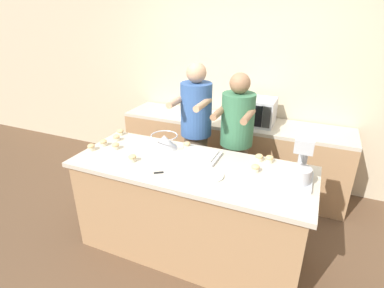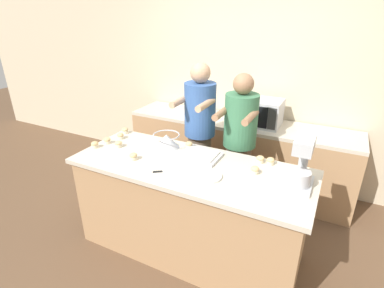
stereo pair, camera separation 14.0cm
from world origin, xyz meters
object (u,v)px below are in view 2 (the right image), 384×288
object	(u,v)px
stand_mixer	(301,165)
cupcake_8	(255,170)
cupcake_1	(107,140)
cupcake_9	(270,161)
cupcake_6	(189,145)
cupcake_2	(119,144)
knife	(164,171)
cupcake_7	(125,131)
baking_tray	(201,156)
mixing_bowl	(166,141)
cupcake_0	(260,159)
microwave_oven	(262,112)
cupcake_3	(120,136)
person_left	(200,137)
cupcake_4	(133,156)
cupcake_5	(95,145)
person_right	(239,148)
small_plate	(208,176)

from	to	relation	value
stand_mixer	cupcake_8	bearing A→B (deg)	174.75
cupcake_1	cupcake_9	distance (m)	1.59
cupcake_6	cupcake_2	bearing A→B (deg)	-154.47
knife	cupcake_7	world-z (taller)	cupcake_7
baking_tray	cupcake_7	xyz separation A→B (m)	(-0.98, 0.16, 0.01)
mixing_bowl	knife	xyz separation A→B (m)	(0.23, -0.41, -0.07)
knife	cupcake_9	distance (m)	0.91
cupcake_0	cupcake_7	distance (m)	1.48
microwave_oven	cupcake_3	distance (m)	1.63
microwave_oven	cupcake_1	world-z (taller)	microwave_oven
microwave_oven	cupcake_1	bearing A→B (deg)	-133.33
microwave_oven	stand_mixer	bearing A→B (deg)	-63.58
person_left	cupcake_3	bearing A→B (deg)	-145.20
stand_mixer	cupcake_3	world-z (taller)	stand_mixer
knife	cupcake_2	size ratio (longest dim) A/B	2.75
person_left	baking_tray	distance (m)	0.55
knife	cupcake_8	bearing A→B (deg)	24.64
microwave_oven	cupcake_8	bearing A→B (deg)	-77.40
knife	cupcake_4	xyz separation A→B (m)	(-0.36, 0.06, 0.03)
baking_tray	stand_mixer	bearing A→B (deg)	-6.31
cupcake_7	cupcake_8	world-z (taller)	same
cupcake_5	cupcake_6	size ratio (longest dim) A/B	1.00
baking_tray	cupcake_9	xyz separation A→B (m)	(0.59, 0.15, 0.01)
knife	cupcake_6	bearing A→B (deg)	93.91
cupcake_2	mixing_bowl	bearing A→B (deg)	24.76
cupcake_0	knife	bearing A→B (deg)	-141.87
cupcake_1	cupcake_6	xyz separation A→B (m)	(0.78, 0.28, 0.00)
mixing_bowl	baking_tray	bearing A→B (deg)	-5.92
cupcake_2	person_right	bearing A→B (deg)	32.55
stand_mixer	baking_tray	size ratio (longest dim) A/B	1.18
cupcake_0	cupcake_6	size ratio (longest dim) A/B	1.00
person_left	cupcake_1	size ratio (longest dim) A/B	24.09
cupcake_7	person_left	bearing A→B (deg)	24.23
person_right	cupcake_0	size ratio (longest dim) A/B	23.14
stand_mixer	cupcake_5	size ratio (longest dim) A/B	5.75
knife	cupcake_9	world-z (taller)	cupcake_9
mixing_bowl	cupcake_5	xyz separation A→B (m)	(-0.62, -0.31, -0.04)
mixing_bowl	knife	world-z (taller)	mixing_bowl
microwave_oven	cupcake_3	xyz separation A→B (m)	(-1.17, -1.13, -0.10)
cupcake_0	cupcake_2	bearing A→B (deg)	-167.04
baking_tray	cupcake_7	bearing A→B (deg)	170.88
cupcake_4	cupcake_6	size ratio (longest dim) A/B	1.00
person_left	cupcake_7	bearing A→B (deg)	-155.77
mixing_bowl	cupcake_3	distance (m)	0.54
mixing_bowl	small_plate	xyz separation A→B (m)	(0.59, -0.34, -0.07)
person_right	cupcake_1	distance (m)	1.33
microwave_oven	small_plate	distance (m)	1.45
person_right	mixing_bowl	bearing A→B (deg)	-142.50
person_right	knife	distance (m)	0.93
person_right	cupcake_6	distance (m)	0.53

